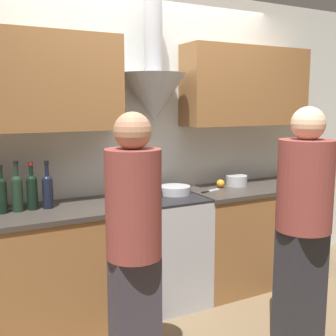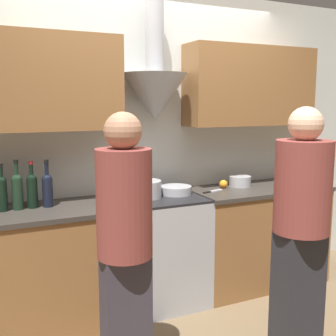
# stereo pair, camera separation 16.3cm
# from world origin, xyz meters

# --- Properties ---
(ground_plane) EXTENTS (12.00, 12.00, 0.00)m
(ground_plane) POSITION_xyz_m (0.00, 0.00, 0.00)
(ground_plane) COLOR brown
(wall_back) EXTENTS (8.40, 0.54, 2.60)m
(wall_back) POSITION_xyz_m (-0.02, 0.58, 1.47)
(wall_back) COLOR silver
(wall_back) RESTS_ON ground_plane
(counter_left) EXTENTS (1.38, 0.62, 0.90)m
(counter_left) POSITION_xyz_m (-0.99, 0.31, 0.45)
(counter_left) COLOR brown
(counter_left) RESTS_ON ground_plane
(counter_right) EXTENTS (1.28, 0.62, 0.90)m
(counter_right) POSITION_xyz_m (0.94, 0.31, 0.45)
(counter_right) COLOR brown
(counter_right) RESTS_ON ground_plane
(stove_range) EXTENTS (0.63, 0.60, 0.90)m
(stove_range) POSITION_xyz_m (0.00, 0.32, 0.45)
(stove_range) COLOR #A8AAAF
(stove_range) RESTS_ON ground_plane
(wine_bottle_4) EXTENTS (0.07, 0.07, 0.34)m
(wine_bottle_4) POSITION_xyz_m (-1.21, 0.37, 1.04)
(wine_bottle_4) COLOR black
(wine_bottle_4) RESTS_ON counter_left
(wine_bottle_5) EXTENTS (0.08, 0.08, 0.36)m
(wine_bottle_5) POSITION_xyz_m (-1.10, 0.38, 1.04)
(wine_bottle_5) COLOR black
(wine_bottle_5) RESTS_ON counter_left
(wine_bottle_6) EXTENTS (0.08, 0.08, 0.34)m
(wine_bottle_6) POSITION_xyz_m (-1.00, 0.39, 1.04)
(wine_bottle_6) COLOR black
(wine_bottle_6) RESTS_ON counter_left
(wine_bottle_7) EXTENTS (0.08, 0.08, 0.35)m
(wine_bottle_7) POSITION_xyz_m (-0.90, 0.37, 1.04)
(wine_bottle_7) COLOR black
(wine_bottle_7) RESTS_ON counter_left
(stock_pot) EXTENTS (0.27, 0.27, 0.14)m
(stock_pot) POSITION_xyz_m (-0.14, 0.35, 0.97)
(stock_pot) COLOR #A8AAAF
(stock_pot) RESTS_ON stove_range
(mixing_bowl) EXTENTS (0.26, 0.26, 0.07)m
(mixing_bowl) POSITION_xyz_m (0.14, 0.36, 0.93)
(mixing_bowl) COLOR #A8AAAF
(mixing_bowl) RESTS_ON stove_range
(orange_fruit) EXTENTS (0.07, 0.07, 0.07)m
(orange_fruit) POSITION_xyz_m (0.64, 0.41, 0.94)
(orange_fruit) COLOR orange
(orange_fruit) RESTS_ON counter_right
(saucepan) EXTENTS (0.20, 0.20, 0.09)m
(saucepan) POSITION_xyz_m (0.82, 0.41, 0.95)
(saucepan) COLOR #A8AAAF
(saucepan) RESTS_ON counter_right
(chefs_knife) EXTENTS (0.22, 0.09, 0.01)m
(chefs_knife) POSITION_xyz_m (0.47, 0.31, 0.90)
(chefs_knife) COLOR silver
(chefs_knife) RESTS_ON counter_right
(person_foreground_left) EXTENTS (0.31, 0.31, 1.61)m
(person_foreground_left) POSITION_xyz_m (-0.65, -0.60, 0.89)
(person_foreground_left) COLOR #38333D
(person_foreground_left) RESTS_ON ground_plane
(person_foreground_right) EXTENTS (0.36, 0.36, 1.63)m
(person_foreground_right) POSITION_xyz_m (0.51, -0.71, 0.90)
(person_foreground_right) COLOR #28282D
(person_foreground_right) RESTS_ON ground_plane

